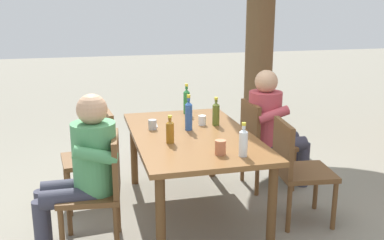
# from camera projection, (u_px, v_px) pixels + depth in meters

# --- Properties ---
(ground_plane) EXTENTS (24.00, 24.00, 0.00)m
(ground_plane) POSITION_uv_depth(u_px,v_px,m) (192.00, 211.00, 3.97)
(ground_plane) COLOR gray
(dining_table) EXTENTS (1.68, 0.99, 0.72)m
(dining_table) POSITION_uv_depth(u_px,v_px,m) (192.00, 143.00, 3.80)
(dining_table) COLOR brown
(dining_table) RESTS_ON ground_plane
(chair_far_left) EXTENTS (0.45, 0.45, 0.87)m
(chair_far_left) POSITION_uv_depth(u_px,v_px,m) (261.00, 140.00, 4.38)
(chair_far_left) COLOR brown
(chair_far_left) RESTS_ON ground_plane
(chair_near_right) EXTENTS (0.49, 0.49, 0.87)m
(chair_near_right) POSITION_uv_depth(u_px,v_px,m) (101.00, 186.00, 3.29)
(chair_near_right) COLOR brown
(chair_near_right) RESTS_ON ground_plane
(chair_near_left) EXTENTS (0.48, 0.48, 0.87)m
(chair_near_left) POSITION_uv_depth(u_px,v_px,m) (96.00, 153.00, 4.02)
(chair_near_left) COLOR brown
(chair_near_left) RESTS_ON ground_plane
(chair_far_right) EXTENTS (0.49, 0.49, 0.87)m
(chair_far_right) POSITION_uv_depth(u_px,v_px,m) (296.00, 166.00, 3.68)
(chair_far_right) COLOR brown
(chair_far_right) RESTS_ON ground_plane
(person_in_white_shirt) EXTENTS (0.47, 0.62, 1.18)m
(person_in_white_shirt) POSITION_uv_depth(u_px,v_px,m) (272.00, 123.00, 4.37)
(person_in_white_shirt) COLOR #B7424C
(person_in_white_shirt) RESTS_ON ground_plane
(person_in_plaid_shirt) EXTENTS (0.47, 0.62, 1.18)m
(person_in_plaid_shirt) POSITION_uv_depth(u_px,v_px,m) (84.00, 165.00, 3.23)
(person_in_plaid_shirt) COLOR #4C935B
(person_in_plaid_shirt) RESTS_ON ground_plane
(bottle_clear) EXTENTS (0.06, 0.06, 0.25)m
(bottle_clear) POSITION_uv_depth(u_px,v_px,m) (243.00, 142.00, 3.21)
(bottle_clear) COLOR white
(bottle_clear) RESTS_ON dining_table
(bottle_olive) EXTENTS (0.06, 0.06, 0.26)m
(bottle_olive) POSITION_uv_depth(u_px,v_px,m) (216.00, 113.00, 4.01)
(bottle_olive) COLOR #566623
(bottle_olive) RESTS_ON dining_table
(bottle_green) EXTENTS (0.06, 0.06, 0.30)m
(bottle_green) POSITION_uv_depth(u_px,v_px,m) (187.00, 101.00, 4.43)
(bottle_green) COLOR #287A38
(bottle_green) RESTS_ON dining_table
(bottle_amber) EXTENTS (0.06, 0.06, 0.22)m
(bottle_amber) POSITION_uv_depth(u_px,v_px,m) (170.00, 131.00, 3.51)
(bottle_amber) COLOR #996019
(bottle_amber) RESTS_ON dining_table
(bottle_blue) EXTENTS (0.06, 0.06, 0.31)m
(bottle_blue) POSITION_uv_depth(u_px,v_px,m) (188.00, 115.00, 3.86)
(bottle_blue) COLOR #2D56A3
(bottle_blue) RESTS_ON dining_table
(cup_terracotta) EXTENTS (0.08, 0.08, 0.11)m
(cup_terracotta) POSITION_uv_depth(u_px,v_px,m) (220.00, 147.00, 3.26)
(cup_terracotta) COLOR #BC6B47
(cup_terracotta) RESTS_ON dining_table
(cup_steel) EXTENTS (0.07, 0.07, 0.09)m
(cup_steel) POSITION_uv_depth(u_px,v_px,m) (152.00, 125.00, 3.90)
(cup_steel) COLOR #B2B7BC
(cup_steel) RESTS_ON dining_table
(cup_white) EXTENTS (0.07, 0.07, 0.09)m
(cup_white) POSITION_uv_depth(u_px,v_px,m) (202.00, 120.00, 4.04)
(cup_white) COLOR white
(cup_white) RESTS_ON dining_table
(table_knife) EXTENTS (0.24, 0.05, 0.01)m
(table_knife) POSITION_uv_depth(u_px,v_px,m) (156.00, 123.00, 4.09)
(table_knife) COLOR silver
(table_knife) RESTS_ON dining_table
(backpack_by_near_side) EXTENTS (0.33, 0.20, 0.46)m
(backpack_by_near_side) POSITION_uv_depth(u_px,v_px,m) (153.00, 142.00, 5.20)
(backpack_by_near_side) COLOR maroon
(backpack_by_near_side) RESTS_ON ground_plane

